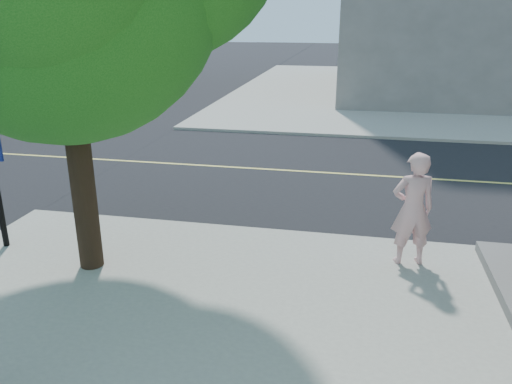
# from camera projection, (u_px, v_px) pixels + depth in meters

# --- Properties ---
(ground) EXTENTS (140.00, 140.00, 0.00)m
(ground) POSITION_uv_depth(u_px,v_px,m) (76.00, 218.00, 11.42)
(ground) COLOR black
(ground) RESTS_ON ground
(road_ew) EXTENTS (140.00, 9.00, 0.01)m
(road_ew) POSITION_uv_depth(u_px,v_px,m) (153.00, 163.00, 15.57)
(road_ew) COLOR black
(road_ew) RESTS_ON ground
(sidewalk_ne) EXTENTS (29.00, 25.00, 0.12)m
(sidewalk_ne) POSITION_uv_depth(u_px,v_px,m) (494.00, 93.00, 28.72)
(sidewalk_ne) COLOR #9A998D
(sidewalk_ne) RESTS_ON ground
(man_on_phone) EXTENTS (0.84, 0.65, 2.04)m
(man_on_phone) POSITION_uv_depth(u_px,v_px,m) (413.00, 209.00, 8.80)
(man_on_phone) COLOR #DCA4A5
(man_on_phone) RESTS_ON sidewalk_se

